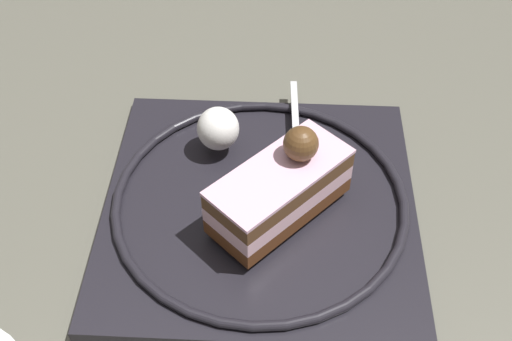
{
  "coord_description": "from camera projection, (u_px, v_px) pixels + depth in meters",
  "views": [
    {
      "loc": [
        0.36,
        -0.05,
        0.4
      ],
      "look_at": [
        0.02,
        -0.0,
        0.05
      ],
      "focal_mm": 44.9,
      "sensor_mm": 36.0,
      "label": 1
    }
  ],
  "objects": [
    {
      "name": "dessert_plate",
      "position": [
        256.0,
        204.0,
        0.52
      ],
      "size": [
        0.29,
        0.29,
        0.02
      ],
      "color": "black",
      "rests_on": "ground_plane"
    },
    {
      "name": "ground_plane",
      "position": [
        256.0,
        190.0,
        0.54
      ],
      "size": [
        2.4,
        2.4,
        0.0
      ],
      "primitive_type": "plane",
      "color": "#59574C"
    },
    {
      "name": "whipped_cream_dollop",
      "position": [
        218.0,
        129.0,
        0.54
      ],
      "size": [
        0.04,
        0.04,
        0.04
      ],
      "primitive_type": "ellipsoid",
      "color": "white",
      "rests_on": "dessert_plate"
    },
    {
      "name": "cake_slice",
      "position": [
        281.0,
        187.0,
        0.48
      ],
      "size": [
        0.11,
        0.12,
        0.07
      ],
      "color": "#5C3017",
      "rests_on": "dessert_plate"
    },
    {
      "name": "fork",
      "position": [
        296.0,
        126.0,
        0.57
      ],
      "size": [
        0.11,
        0.02,
        0.0
      ],
      "color": "silver",
      "rests_on": "dessert_plate"
    }
  ]
}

